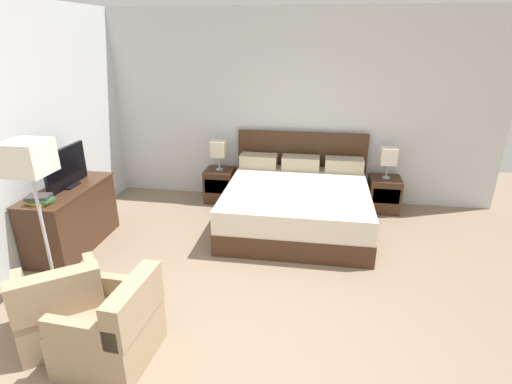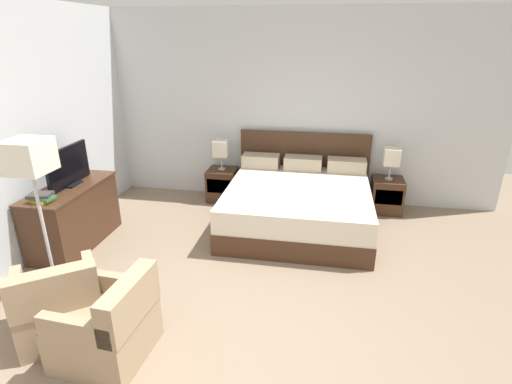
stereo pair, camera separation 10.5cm
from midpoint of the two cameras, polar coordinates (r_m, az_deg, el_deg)
name	(u,v)px [view 2 (the right image)]	position (r m, az deg, el deg)	size (l,w,h in m)	color
ground_plane	(221,382)	(3.43, -4.02, -25.44)	(11.53, 11.53, 0.00)	#84705B
wall_back	(284,109)	(6.24, 4.48, 11.79)	(6.54, 0.06, 2.89)	silver
wall_left	(22,135)	(5.21, -29.91, 7.02)	(0.06, 5.64, 2.89)	silver
bed	(298,204)	(5.57, 6.57, -1.66)	(2.00, 1.99, 1.11)	#422819
nightstand_left	(222,185)	(6.42, -4.36, 1.07)	(0.45, 0.44, 0.51)	#422819
nightstand_right	(387,195)	(6.31, 18.61, -0.44)	(0.45, 0.44, 0.51)	#422819
table_lamp_left	(221,149)	(6.24, -4.51, 6.19)	(0.22, 0.22, 0.47)	#B7B7BC
table_lamp_right	(392,157)	(6.12, 19.26, 4.73)	(0.22, 0.22, 0.47)	#B7B7BC
dresser	(73,215)	(5.46, -24.13, -3.03)	(0.55, 1.29, 0.78)	#422819
tv	(68,167)	(5.30, -24.73, 3.27)	(0.18, 0.78, 0.48)	black
book_red_cover	(40,200)	(4.98, -27.90, -1.05)	(0.24, 0.16, 0.03)	gold
book_blue_cover	(42,198)	(4.94, -27.66, -0.74)	(0.25, 0.16, 0.03)	#2D7042
book_small_top	(40,195)	(4.95, -27.92, -0.37)	(0.24, 0.18, 0.04)	#383333
armchair_by_window	(59,305)	(4.01, -25.64, -14.40)	(0.96, 0.96, 0.76)	#9E8466
armchair_companion	(109,327)	(3.62, -19.50, -17.73)	(0.73, 0.72, 0.76)	#9E8466
floor_lamp	(30,166)	(4.18, -28.94, 3.33)	(0.36, 0.36, 1.63)	#B7B7BC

